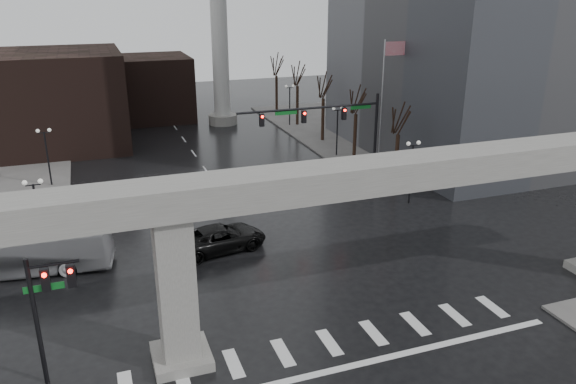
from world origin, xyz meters
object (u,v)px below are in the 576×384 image
object	(u,v)px
signal_mast_arm	(335,123)
far_car	(171,187)
pickup_truck	(220,238)
city_bus	(18,250)

from	to	relation	value
signal_mast_arm	far_car	bearing A→B (deg)	165.91
pickup_truck	far_car	size ratio (longest dim) A/B	1.34
signal_mast_arm	city_bus	distance (m)	25.05
pickup_truck	far_car	bearing A→B (deg)	-2.37
pickup_truck	city_bus	size ratio (longest dim) A/B	0.56
city_bus	pickup_truck	bearing A→B (deg)	-86.27
city_bus	far_car	size ratio (longest dim) A/B	2.38
signal_mast_arm	far_car	xyz separation A→B (m)	(-13.12, 3.29, -5.06)
signal_mast_arm	city_bus	size ratio (longest dim) A/B	1.12
signal_mast_arm	city_bus	bearing A→B (deg)	-163.62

